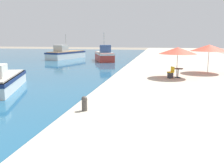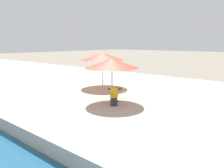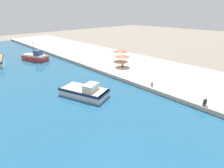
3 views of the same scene
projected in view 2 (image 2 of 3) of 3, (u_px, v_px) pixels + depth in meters
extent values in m
cube|color=#BCB29E|center=(35.00, 78.00, 22.22)|extent=(16.00, 90.00, 0.63)
cylinder|color=#B7B7B7|center=(112.00, 84.00, 12.04)|extent=(0.06, 0.06, 2.04)
cone|color=#E04C38|center=(112.00, 63.00, 11.83)|extent=(2.97, 2.97, 0.52)
cylinder|color=#B7B7B7|center=(103.00, 72.00, 16.35)|extent=(0.06, 0.06, 2.12)
cone|color=#E04C38|center=(103.00, 56.00, 16.13)|extent=(3.29, 3.29, 0.58)
cylinder|color=#333338|center=(115.00, 101.00, 12.22)|extent=(0.44, 0.44, 0.04)
cylinder|color=#333338|center=(115.00, 95.00, 12.16)|extent=(0.08, 0.08, 0.70)
cylinder|color=#4C4742|center=(115.00, 89.00, 12.09)|extent=(0.80, 0.80, 0.04)
cube|color=#2D2D33|center=(114.00, 101.00, 11.45)|extent=(0.47, 0.47, 0.45)
cube|color=gold|center=(114.00, 96.00, 11.40)|extent=(0.56, 0.56, 0.06)
cube|color=gold|center=(114.00, 91.00, 11.55)|extent=(0.28, 0.36, 0.40)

